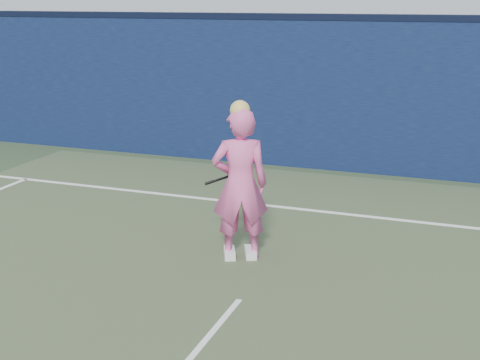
% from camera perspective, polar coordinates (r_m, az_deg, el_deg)
% --- Properties ---
extents(ground, '(80.00, 80.00, 0.00)m').
position_cam_1_polar(ground, '(5.82, -3.55, -14.26)').
color(ground, '#32452A').
rests_on(ground, ground).
extents(backstop_wall, '(24.00, 0.40, 2.50)m').
position_cam_1_polar(backstop_wall, '(11.42, 9.57, 7.00)').
color(backstop_wall, '#0D123A').
rests_on(backstop_wall, ground).
extents(wall_cap, '(24.00, 0.42, 0.10)m').
position_cam_1_polar(wall_cap, '(11.31, 9.87, 13.53)').
color(wall_cap, black).
rests_on(wall_cap, backstop_wall).
extents(player, '(0.74, 0.64, 1.80)m').
position_cam_1_polar(player, '(7.40, -0.00, -0.34)').
color(player, pink).
rests_on(player, ground).
extents(racket, '(0.49, 0.32, 0.29)m').
position_cam_1_polar(racket, '(7.84, -0.30, 0.46)').
color(racket, black).
rests_on(racket, ground).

